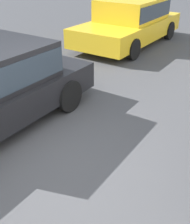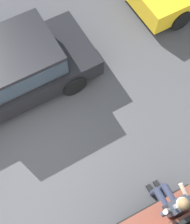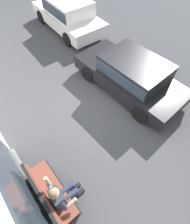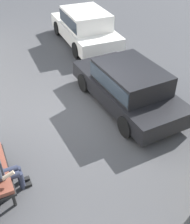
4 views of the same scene
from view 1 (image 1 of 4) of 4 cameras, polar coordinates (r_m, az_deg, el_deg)
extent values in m
plane|color=#424244|center=(4.33, -10.04, -8.67)|extent=(60.00, 60.00, 0.00)
cube|color=gold|center=(9.82, 6.87, 16.45)|extent=(4.57, 2.07, 0.57)
cube|color=gold|center=(9.86, 7.61, 20.07)|extent=(2.40, 1.75, 0.65)
cube|color=#28333D|center=(9.86, 7.61, 20.07)|extent=(2.36, 1.79, 0.45)
cylinder|color=black|center=(8.27, 7.78, 12.53)|extent=(0.61, 0.20, 0.61)
cylinder|color=black|center=(9.18, -2.58, 14.40)|extent=(0.61, 0.20, 0.61)
cylinder|color=black|center=(10.76, 14.83, 15.71)|extent=(0.61, 0.20, 0.61)
cylinder|color=black|center=(11.48, 6.07, 17.26)|extent=(0.61, 0.20, 0.61)
cylinder|color=black|center=(5.35, -5.39, 3.29)|extent=(0.62, 0.21, 0.62)
cylinder|color=black|center=(6.48, -17.35, 6.79)|extent=(0.62, 0.21, 0.62)
camera|label=2|loc=(4.31, 88.81, 70.07)|focal=45.00mm
camera|label=3|loc=(5.68, 50.97, 46.06)|focal=28.00mm
camera|label=4|loc=(8.91, 46.73, 38.72)|focal=45.00mm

